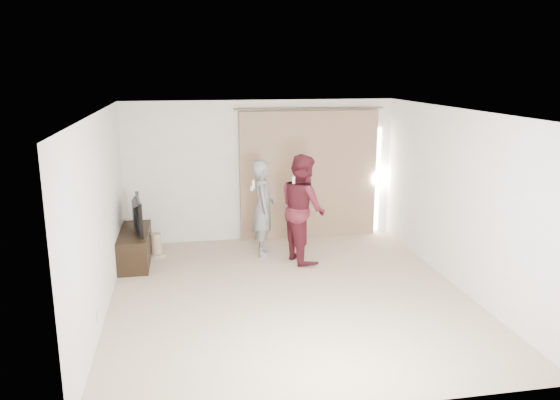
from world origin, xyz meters
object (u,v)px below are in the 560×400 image
at_px(tv_console, 135,247).
at_px(person_man, 263,208).
at_px(person_woman, 303,208).
at_px(tv, 133,215).

xyz_separation_m(tv_console, person_man, (2.17, 0.02, 0.56)).
distance_m(person_man, person_woman, 0.73).
distance_m(tv, person_man, 2.17).
height_order(person_man, person_woman, person_woman).
relative_size(tv_console, person_woman, 0.77).
bearing_deg(tv, person_woman, -105.26).
xyz_separation_m(person_man, person_woman, (0.60, -0.41, 0.07)).
relative_size(tv, person_man, 0.59).
bearing_deg(tv_console, tv, 0.00).
distance_m(tv_console, person_woman, 2.87).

